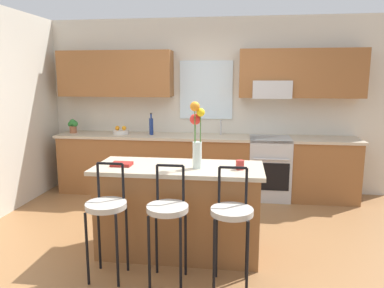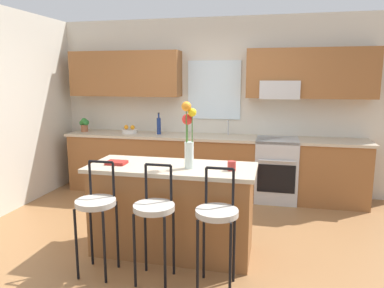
# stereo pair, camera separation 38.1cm
# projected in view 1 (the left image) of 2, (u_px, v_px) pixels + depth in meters

# --- Properties ---
(ground_plane) EXTENTS (14.00, 14.00, 0.00)m
(ground_plane) POSITION_uv_depth(u_px,v_px,m) (188.00, 241.00, 4.01)
(ground_plane) COLOR olive
(back_wall_assembly) EXTENTS (5.60, 0.50, 2.70)m
(back_wall_assembly) POSITION_uv_depth(u_px,v_px,m) (207.00, 96.00, 5.67)
(back_wall_assembly) COLOR beige
(back_wall_assembly) RESTS_ON ground
(counter_run) EXTENTS (4.56, 0.64, 0.92)m
(counter_run) POSITION_uv_depth(u_px,v_px,m) (204.00, 165.00, 5.59)
(counter_run) COLOR brown
(counter_run) RESTS_ON ground
(sink_faucet) EXTENTS (0.02, 0.13, 0.23)m
(sink_faucet) POSITION_uv_depth(u_px,v_px,m) (221.00, 126.00, 5.59)
(sink_faucet) COLOR #B7BABC
(sink_faucet) RESTS_ON counter_run
(oven_range) EXTENTS (0.60, 0.64, 0.92)m
(oven_range) POSITION_uv_depth(u_px,v_px,m) (269.00, 168.00, 5.43)
(oven_range) COLOR #B7BABC
(oven_range) RESTS_ON ground
(kitchen_island) EXTENTS (1.68, 0.70, 0.92)m
(kitchen_island) POSITION_uv_depth(u_px,v_px,m) (179.00, 209.00, 3.70)
(kitchen_island) COLOR brown
(kitchen_island) RESTS_ON ground
(bar_stool_near) EXTENTS (0.36, 0.36, 1.04)m
(bar_stool_near) POSITION_uv_depth(u_px,v_px,m) (107.00, 210.00, 3.19)
(bar_stool_near) COLOR black
(bar_stool_near) RESTS_ON ground
(bar_stool_middle) EXTENTS (0.36, 0.36, 1.04)m
(bar_stool_middle) POSITION_uv_depth(u_px,v_px,m) (168.00, 214.00, 3.12)
(bar_stool_middle) COLOR black
(bar_stool_middle) RESTS_ON ground
(bar_stool_far) EXTENTS (0.36, 0.36, 1.04)m
(bar_stool_far) POSITION_uv_depth(u_px,v_px,m) (232.00, 217.00, 3.05)
(bar_stool_far) COLOR black
(bar_stool_far) RESTS_ON ground
(flower_vase) EXTENTS (0.15, 0.16, 0.65)m
(flower_vase) POSITION_uv_depth(u_px,v_px,m) (197.00, 133.00, 3.46)
(flower_vase) COLOR silver
(flower_vase) RESTS_ON kitchen_island
(mug_ceramic) EXTENTS (0.08, 0.08, 0.09)m
(mug_ceramic) POSITION_uv_depth(u_px,v_px,m) (240.00, 165.00, 3.47)
(mug_ceramic) COLOR #A52D28
(mug_ceramic) RESTS_ON kitchen_island
(cookbook) EXTENTS (0.20, 0.15, 0.03)m
(cookbook) POSITION_uv_depth(u_px,v_px,m) (122.00, 164.00, 3.63)
(cookbook) COLOR maroon
(cookbook) RESTS_ON kitchen_island
(fruit_bowl_oranges) EXTENTS (0.24, 0.24, 0.13)m
(fruit_bowl_oranges) POSITION_uv_depth(u_px,v_px,m) (121.00, 131.00, 5.67)
(fruit_bowl_oranges) COLOR silver
(fruit_bowl_oranges) RESTS_ON counter_run
(bottle_olive_oil) EXTENTS (0.06, 0.06, 0.34)m
(bottle_olive_oil) POSITION_uv_depth(u_px,v_px,m) (151.00, 126.00, 5.59)
(bottle_olive_oil) COLOR navy
(bottle_olive_oil) RESTS_ON counter_run
(potted_plant_small) EXTENTS (0.17, 0.11, 0.22)m
(potted_plant_small) POSITION_uv_depth(u_px,v_px,m) (73.00, 125.00, 5.76)
(potted_plant_small) COLOR #9E5B3D
(potted_plant_small) RESTS_ON counter_run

